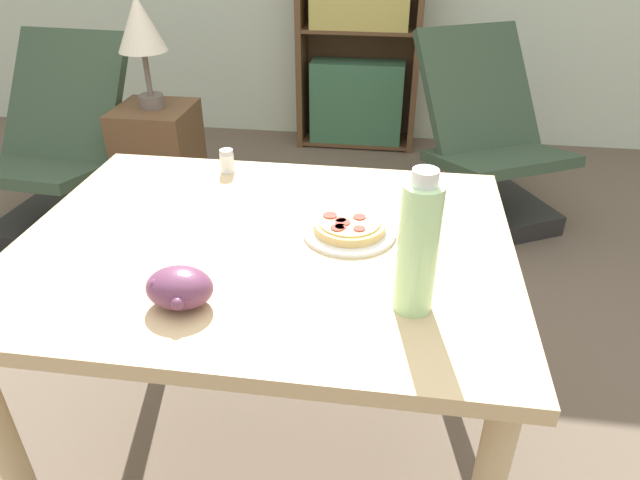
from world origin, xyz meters
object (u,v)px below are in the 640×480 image
pizza_on_plate (349,228)px  grape_bunch (179,288)px  salt_shaker (227,161)px  table_lamp (140,29)px  lounge_chair_near (60,173)px  drink_bottle (418,247)px  side_table (162,168)px  bookshelf (359,40)px  lounge_chair_far (487,163)px

pizza_on_plate → grape_bunch: size_ratio=1.67×
salt_shaker → table_lamp: (-0.65, 0.98, 0.15)m
lounge_chair_near → table_lamp: (0.47, 0.10, 0.65)m
pizza_on_plate → drink_bottle: 0.31m
lounge_chair_near → side_table: size_ratio=1.47×
grape_bunch → side_table: bearing=114.8°
lounge_chair_near → bookshelf: size_ratio=0.61×
drink_bottle → side_table: (-1.16, 1.52, -0.59)m
bookshelf → table_lamp: bearing=-124.4°
lounge_chair_far → pizza_on_plate: bearing=-136.5°
lounge_chair_far → side_table: 1.59m
drink_bottle → side_table: bearing=127.3°
lounge_chair_far → bookshelf: size_ratio=0.64×
grape_bunch → side_table: (-0.73, 1.57, -0.49)m
pizza_on_plate → table_lamp: table_lamp is taller
drink_bottle → grape_bunch: bearing=-173.0°
lounge_chair_far → table_lamp: 1.71m
drink_bottle → lounge_chair_far: bearing=77.8°
drink_bottle → salt_shaker: 0.75m
pizza_on_plate → grape_bunch: bearing=-133.2°
side_table → table_lamp: (0.00, 0.00, 0.64)m
bookshelf → lounge_chair_far: bearing=-51.4°
salt_shaker → lounge_chair_near: (-1.12, 0.88, -0.50)m
lounge_chair_near → table_lamp: bearing=16.2°
pizza_on_plate → drink_bottle: bearing=-60.5°
drink_bottle → lounge_chair_near: drink_bottle is taller
grape_bunch → salt_shaker: bearing=97.8°
lounge_chair_far → bookshelf: bookshelf is taller
lounge_chair_near → lounge_chair_far: size_ratio=0.95×
table_lamp → lounge_chair_near: bearing=-168.0°
grape_bunch → bookshelf: size_ratio=0.09×
drink_bottle → table_lamp: 1.91m
bookshelf → drink_bottle: bearing=-83.2°
grape_bunch → salt_shaker: (-0.08, 0.60, -0.01)m
table_lamp → grape_bunch: bearing=-65.2°
lounge_chair_near → side_table: 0.48m
grape_bunch → lounge_chair_near: size_ratio=0.14×
salt_shaker → table_lamp: table_lamp is taller
grape_bunch → lounge_chair_near: 1.97m
grape_bunch → table_lamp: size_ratio=0.27×
lounge_chair_near → table_lamp: 0.81m
bookshelf → side_table: 1.52m
drink_bottle → bookshelf: (-0.33, 2.74, -0.22)m
drink_bottle → lounge_chair_near: bearing=138.9°
drink_bottle → lounge_chair_far: (0.40, 1.83, -0.60)m
pizza_on_plate → grape_bunch: (-0.29, -0.31, 0.02)m
salt_shaker → lounge_chair_near: lounge_chair_near is taller
drink_bottle → bookshelf: size_ratio=0.19×
grape_bunch → lounge_chair_far: bearing=66.3°
salt_shaker → bookshelf: bookshelf is taller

